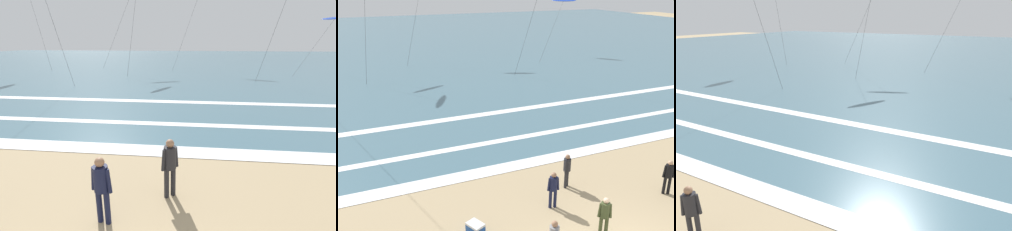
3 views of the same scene
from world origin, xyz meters
TOP-DOWN VIEW (x-y plane):
  - ocean_surface at (0.00, 51.75)m, footprint 140.00×90.00m
  - wave_foam_shoreline at (1.95, 7.15)m, footprint 40.46×0.96m
  - wave_foam_mid_break at (-1.67, 10.22)m, footprint 58.70×0.55m
  - wave_foam_outer_break at (-1.40, 14.78)m, footprint 49.62×0.74m
  - surfer_left_near at (0.60, 4.46)m, footprint 0.45×0.39m
  - surfer_foreground_main at (-0.76, 3.33)m, footprint 0.52×0.32m
  - kite_blue_high_left at (17.85, 33.08)m, footprint 7.05×6.18m

SIDE VIEW (x-z plane):
  - ocean_surface at x=0.00m, z-range 0.00..0.01m
  - wave_foam_shoreline at x=1.95m, z-range 0.01..0.02m
  - wave_foam_mid_break at x=-1.67m, z-range 0.01..0.02m
  - wave_foam_outer_break at x=-1.40m, z-range 0.01..0.02m
  - surfer_left_near at x=0.60m, z-range 0.16..1.76m
  - surfer_foreground_main at x=-0.76m, z-range 0.16..1.76m
  - kite_blue_high_left at x=17.85m, z-range 3.11..9.83m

